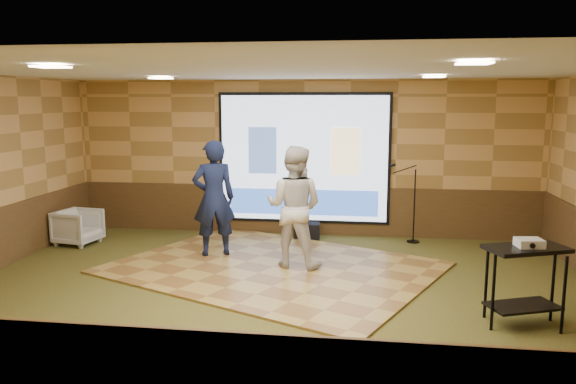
# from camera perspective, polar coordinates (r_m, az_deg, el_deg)

# --- Properties ---
(ground) EXTENTS (9.00, 9.00, 0.00)m
(ground) POSITION_cam_1_polar(r_m,az_deg,el_deg) (7.81, -1.26, -10.25)
(ground) COLOR #343A1A
(ground) RESTS_ON ground
(room_shell) EXTENTS (9.04, 7.04, 3.02)m
(room_shell) POSITION_cam_1_polar(r_m,az_deg,el_deg) (7.37, -1.32, 5.27)
(room_shell) COLOR tan
(room_shell) RESTS_ON ground
(wainscot_back) EXTENTS (9.00, 0.04, 0.95)m
(wainscot_back) POSITION_cam_1_polar(r_m,az_deg,el_deg) (11.01, 1.60, -1.86)
(wainscot_back) COLOR #4A2F18
(wainscot_back) RESTS_ON ground
(projector_screen) EXTENTS (3.32, 0.06, 2.52)m
(projector_screen) POSITION_cam_1_polar(r_m,az_deg,el_deg) (10.82, 1.60, 3.29)
(projector_screen) COLOR black
(projector_screen) RESTS_ON room_shell
(downlight_nw) EXTENTS (0.32, 0.32, 0.02)m
(downlight_nw) POSITION_cam_1_polar(r_m,az_deg,el_deg) (9.67, -12.80, 11.21)
(downlight_nw) COLOR #FFE6BF
(downlight_nw) RESTS_ON room_shell
(downlight_ne) EXTENTS (0.32, 0.32, 0.02)m
(downlight_ne) POSITION_cam_1_polar(r_m,az_deg,el_deg) (9.12, 14.61, 11.27)
(downlight_ne) COLOR #FFE6BF
(downlight_ne) RESTS_ON room_shell
(downlight_sw) EXTENTS (0.32, 0.32, 0.02)m
(downlight_sw) POSITION_cam_1_polar(r_m,az_deg,el_deg) (6.68, -22.96, 11.64)
(downlight_sw) COLOR #FFE6BF
(downlight_sw) RESTS_ON room_shell
(downlight_se) EXTENTS (0.32, 0.32, 0.02)m
(downlight_se) POSITION_cam_1_polar(r_m,az_deg,el_deg) (5.86, 18.38, 12.32)
(downlight_se) COLOR #FFE6BF
(downlight_se) RESTS_ON room_shell
(dance_floor) EXTENTS (5.77, 5.22, 0.03)m
(dance_floor) POSITION_cam_1_polar(r_m,az_deg,el_deg) (8.89, -1.49, -7.67)
(dance_floor) COLOR #A4823C
(dance_floor) RESTS_ON ground
(player_left) EXTENTS (0.83, 0.70, 1.94)m
(player_left) POSITION_cam_1_polar(r_m,az_deg,el_deg) (9.41, -7.55, -0.62)
(player_left) COLOR #131A3C
(player_left) RESTS_ON dance_floor
(player_right) EXTENTS (1.04, 0.89, 1.89)m
(player_right) POSITION_cam_1_polar(r_m,az_deg,el_deg) (8.70, 0.63, -1.50)
(player_right) COLOR beige
(player_right) RESTS_ON dance_floor
(av_table) EXTENTS (0.91, 0.48, 0.95)m
(av_table) POSITION_cam_1_polar(r_m,az_deg,el_deg) (7.10, 22.94, -7.38)
(av_table) COLOR black
(av_table) RESTS_ON ground
(projector) EXTENTS (0.31, 0.27, 0.10)m
(projector) POSITION_cam_1_polar(r_m,az_deg,el_deg) (7.01, 23.31, -4.77)
(projector) COLOR silver
(projector) RESTS_ON av_table
(mic_stand) EXTENTS (0.58, 0.24, 1.47)m
(mic_stand) POSITION_cam_1_polar(r_m,az_deg,el_deg) (10.63, 12.37, -2.40)
(mic_stand) COLOR black
(mic_stand) RESTS_ON ground
(banquet_chair) EXTENTS (0.82, 0.80, 0.64)m
(banquet_chair) POSITION_cam_1_polar(r_m,az_deg,el_deg) (10.96, -20.54, -3.35)
(banquet_chair) COLOR gray
(banquet_chair) RESTS_ON ground
(duffel_bag) EXTENTS (0.51, 0.35, 0.30)m
(duffel_bag) POSITION_cam_1_polar(r_m,az_deg,el_deg) (10.70, 1.92, -3.98)
(duffel_bag) COLOR black
(duffel_bag) RESTS_ON ground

